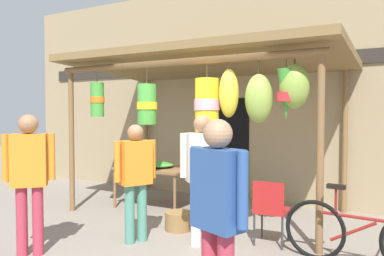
% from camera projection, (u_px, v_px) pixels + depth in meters
% --- Properties ---
extents(ground_plane, '(30.00, 30.00, 0.00)m').
position_uv_depth(ground_plane, '(179.00, 232.00, 5.46)').
color(ground_plane, gray).
extents(shop_facade, '(11.28, 0.29, 4.29)m').
position_uv_depth(shop_facade, '(244.00, 91.00, 7.58)').
color(shop_facade, '#9E8966').
rests_on(shop_facade, ground_plane).
extents(market_stall_canopy, '(4.67, 2.69, 2.70)m').
position_uv_depth(market_stall_canopy, '(209.00, 73.00, 6.24)').
color(market_stall_canopy, brown).
rests_on(market_stall_canopy, ground_plane).
extents(display_table, '(1.37, 0.80, 0.73)m').
position_uv_depth(display_table, '(155.00, 171.00, 6.83)').
color(display_table, brown).
rests_on(display_table, ground_plane).
extents(flower_heap_on_table, '(0.80, 0.56, 0.10)m').
position_uv_depth(flower_heap_on_table, '(154.00, 164.00, 6.84)').
color(flower_heap_on_table, green).
rests_on(flower_heap_on_table, display_table).
extents(folding_chair, '(0.42, 0.42, 0.84)m').
position_uv_depth(folding_chair, '(270.00, 207.00, 4.90)').
color(folding_chair, '#AD1E1E').
rests_on(folding_chair, ground_plane).
extents(wicker_basket_by_table, '(0.39, 0.39, 0.26)m').
position_uv_depth(wicker_basket_by_table, '(178.00, 221.00, 5.56)').
color(wicker_basket_by_table, olive).
rests_on(wicker_basket_by_table, ground_plane).
extents(parked_bicycle, '(1.75, 0.44, 0.92)m').
position_uv_depth(parked_bicycle, '(362.00, 236.00, 4.21)').
color(parked_bicycle, black).
rests_on(parked_bicycle, ground_plane).
extents(vendor_in_orange, '(0.44, 0.45, 1.69)m').
position_uv_depth(vendor_in_orange, '(202.00, 168.00, 4.89)').
color(vendor_in_orange, silver).
rests_on(vendor_in_orange, ground_plane).
extents(customer_foreground, '(0.45, 0.44, 1.70)m').
position_uv_depth(customer_foreground, '(29.00, 172.00, 4.54)').
color(customer_foreground, '#B23347').
rests_on(customer_foreground, ground_plane).
extents(shopper_by_bananas, '(0.56, 0.35, 1.67)m').
position_uv_depth(shopper_by_bananas, '(218.00, 208.00, 2.91)').
color(shopper_by_bananas, '#B23347').
rests_on(shopper_by_bananas, ground_plane).
extents(passerby_at_right, '(0.38, 0.54, 1.56)m').
position_uv_depth(passerby_at_right, '(136.00, 173.00, 5.01)').
color(passerby_at_right, '#4C8E7A').
rests_on(passerby_at_right, ground_plane).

